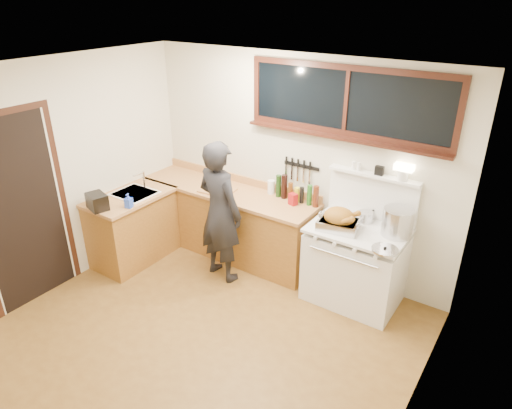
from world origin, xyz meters
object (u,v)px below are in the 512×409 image
Objects in this scene: vintage_stove at (355,263)px; roast_turkey at (339,220)px; cutting_board at (217,187)px; man at (220,212)px.

roast_turkey is (-0.18, -0.13, 0.53)m from vintage_stove.
vintage_stove is at bearing 35.14° from roast_turkey.
vintage_stove is at bearing 2.10° from cutting_board.
man is 3.65× the size of roast_turkey.
roast_turkey is at bearing -2.00° from cutting_board.
man is 3.86× the size of cutting_board.
man is at bearing -48.84° from cutting_board.
roast_turkey is at bearing -144.86° from vintage_stove.
vintage_stove is 1.64m from man.
man reaches higher than roast_turkey.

